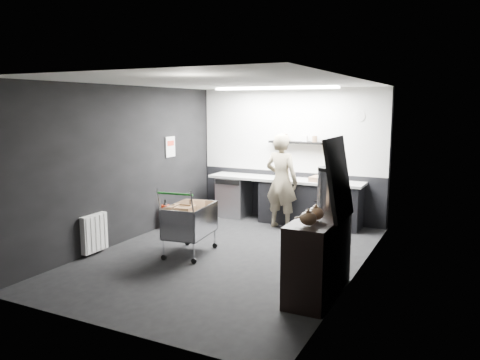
% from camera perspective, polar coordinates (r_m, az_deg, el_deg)
% --- Properties ---
extents(floor, '(5.50, 5.50, 0.00)m').
position_cam_1_polar(floor, '(7.53, -1.42, -9.17)').
color(floor, black).
rests_on(floor, ground).
extents(ceiling, '(5.50, 5.50, 0.00)m').
position_cam_1_polar(ceiling, '(7.16, -1.51, 11.81)').
color(ceiling, silver).
rests_on(ceiling, wall_back).
extents(wall_back, '(5.50, 0.00, 5.50)m').
position_cam_1_polar(wall_back, '(9.72, 6.17, 3.09)').
color(wall_back, black).
rests_on(wall_back, floor).
extents(wall_front, '(5.50, 0.00, 5.50)m').
position_cam_1_polar(wall_front, '(5.00, -16.43, -2.98)').
color(wall_front, black).
rests_on(wall_front, floor).
extents(wall_left, '(0.00, 5.50, 5.50)m').
position_cam_1_polar(wall_left, '(8.34, -13.70, 1.88)').
color(wall_left, black).
rests_on(wall_left, floor).
extents(wall_right, '(0.00, 5.50, 5.50)m').
position_cam_1_polar(wall_right, '(6.54, 14.22, -0.09)').
color(wall_right, black).
rests_on(wall_right, floor).
extents(kitchen_wall_panel, '(3.95, 0.02, 1.70)m').
position_cam_1_polar(kitchen_wall_panel, '(9.66, 6.18, 6.03)').
color(kitchen_wall_panel, silver).
rests_on(kitchen_wall_panel, wall_back).
extents(dado_panel, '(3.95, 0.02, 1.00)m').
position_cam_1_polar(dado_panel, '(9.82, 6.05, -1.86)').
color(dado_panel, black).
rests_on(dado_panel, wall_back).
extents(floating_shelf, '(1.20, 0.22, 0.04)m').
position_cam_1_polar(floating_shelf, '(9.50, 7.06, 4.57)').
color(floating_shelf, black).
rests_on(floating_shelf, wall_back).
extents(wall_clock, '(0.20, 0.03, 0.20)m').
position_cam_1_polar(wall_clock, '(9.24, 14.42, 7.52)').
color(wall_clock, silver).
rests_on(wall_clock, wall_back).
extents(poster, '(0.02, 0.30, 0.40)m').
position_cam_1_polar(poster, '(9.33, -8.50, 4.03)').
color(poster, silver).
rests_on(poster, wall_left).
extents(poster_red_band, '(0.02, 0.22, 0.10)m').
position_cam_1_polar(poster_red_band, '(9.32, -8.49, 4.46)').
color(poster_red_band, red).
rests_on(poster_red_band, poster).
extents(radiator, '(0.10, 0.50, 0.60)m').
position_cam_1_polar(radiator, '(7.84, -17.34, -6.19)').
color(radiator, silver).
rests_on(radiator, wall_left).
extents(ceiling_strip, '(2.40, 0.20, 0.04)m').
position_cam_1_polar(ceiling_strip, '(8.83, 4.24, 11.09)').
color(ceiling_strip, white).
rests_on(ceiling_strip, ceiling).
extents(prep_counter, '(3.20, 0.61, 0.90)m').
position_cam_1_polar(prep_counter, '(9.50, 6.15, -2.50)').
color(prep_counter, black).
rests_on(prep_counter, floor).
extents(person, '(0.72, 0.53, 1.83)m').
position_cam_1_polar(person, '(9.01, 5.07, -0.14)').
color(person, '#B8AF91').
rests_on(person, floor).
extents(shopping_cart, '(0.70, 1.05, 1.09)m').
position_cam_1_polar(shopping_cart, '(7.50, -6.16, -5.16)').
color(shopping_cart, silver).
rests_on(shopping_cart, floor).
extents(sideboard, '(0.57, 1.33, 1.99)m').
position_cam_1_polar(sideboard, '(5.97, 9.77, -7.94)').
color(sideboard, black).
rests_on(sideboard, floor).
extents(fire_extinguisher, '(0.16, 0.16, 0.54)m').
position_cam_1_polar(fire_extinguisher, '(9.15, -9.05, -4.26)').
color(fire_extinguisher, '#A9240B').
rests_on(fire_extinguisher, floor).
extents(cardboard_box, '(0.50, 0.41, 0.09)m').
position_cam_1_polar(cardboard_box, '(9.16, 10.09, 0.08)').
color(cardboard_box, '#956E4F').
rests_on(cardboard_box, prep_counter).
extents(pink_tub, '(0.21, 0.21, 0.21)m').
position_cam_1_polar(pink_tub, '(9.45, 5.50, 0.81)').
color(pink_tub, white).
rests_on(pink_tub, prep_counter).
extents(white_container, '(0.16, 0.13, 0.14)m').
position_cam_1_polar(white_container, '(9.36, 6.17, 0.51)').
color(white_container, silver).
rests_on(white_container, prep_counter).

